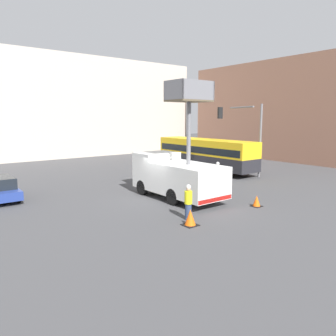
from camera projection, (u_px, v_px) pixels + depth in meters
ground_plane at (160, 199)px, 20.16m from camera, size 120.00×120.00×0.00m
building_backdrop_far at (28, 107)px, 41.06m from camera, size 44.00×10.00×12.58m
building_backdrop_side at (308, 111)px, 39.27m from camera, size 10.00×28.00×11.51m
utility_truck at (177, 174)px, 20.09m from camera, size 2.59×6.38×7.00m
city_bus at (205, 152)px, 30.69m from camera, size 2.49×10.81×2.95m
traffic_light_pole at (246, 128)px, 26.70m from camera, size 3.76×3.51×6.08m
road_worker_near_truck at (188, 202)px, 15.97m from camera, size 0.38×0.38×1.76m
road_worker_directing at (217, 175)px, 23.26m from camera, size 0.38×0.38×1.87m
traffic_cone_near_truck at (190, 218)px, 15.19m from camera, size 0.67×0.67×0.77m
traffic_cone_mid_road at (257, 201)px, 18.44m from camera, size 0.55×0.55×0.63m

